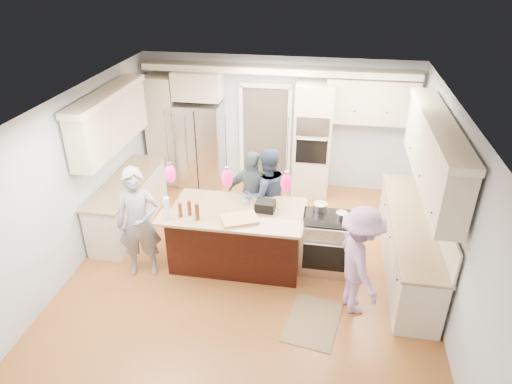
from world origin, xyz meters
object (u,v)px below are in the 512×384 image
island_range (327,243)px  person_bar_end (139,223)px  person_far_left (267,195)px  kitchen_island (238,236)px  refrigerator (201,145)px

island_range → person_bar_end: 2.90m
person_far_left → person_bar_end: bearing=11.3°
kitchen_island → island_range: size_ratio=2.28×
refrigerator → person_far_left: 2.43m
person_bar_end → person_far_left: person_bar_end is taller
refrigerator → kitchen_island: bearing=-63.1°
refrigerator → person_bar_end: (-0.10, -3.09, -0.00)m
kitchen_island → island_range: kitchen_island is taller
kitchen_island → island_range: 1.41m
island_range → refrigerator: bearing=137.4°
kitchen_island → person_far_left: (0.34, 0.78, 0.35)m
kitchen_island → person_bar_end: bearing=-159.5°
refrigerator → island_range: bearing=-42.6°
refrigerator → kitchen_island: refrigerator is taller
kitchen_island → person_far_left: 0.92m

